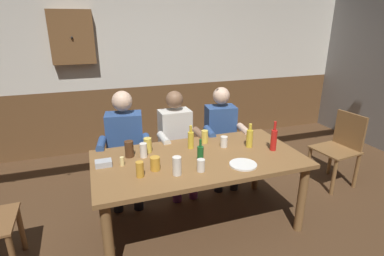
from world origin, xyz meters
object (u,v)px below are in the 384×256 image
at_px(person_2, 222,132).
at_px(bottle_2, 191,139).
at_px(bottle_3, 200,154).
at_px(pint_glass_2, 177,166).
at_px(person_1, 177,138).
at_px(wall_dart_cabinet, 72,37).
at_px(pint_glass_5, 140,169).
at_px(condiment_caddy, 103,163).
at_px(pint_glass_4, 201,165).
at_px(pint_glass_7, 224,142).
at_px(dining_table, 199,166).
at_px(chair_empty_near_right, 340,147).
at_px(pint_glass_1, 205,137).
at_px(pint_glass_6, 143,150).
at_px(person_0, 125,142).
at_px(bottle_1, 274,139).
at_px(table_candle, 122,161).
at_px(plate_0, 243,165).
at_px(pint_glass_0, 129,149).
at_px(pint_glass_8, 155,164).
at_px(bottle_0, 250,138).
at_px(pint_glass_3, 148,145).

distance_m(person_2, bottle_2, 0.77).
height_order(bottle_3, pint_glass_2, bottle_3).
distance_m(person_1, wall_dart_cabinet, 2.03).
bearing_deg(pint_glass_5, condiment_caddy, 132.08).
bearing_deg(pint_glass_4, person_2, 56.80).
distance_m(pint_glass_7, wall_dart_cabinet, 2.55).
xyz_separation_m(dining_table, person_2, (0.56, 0.72, 0.02)).
relative_size(pint_glass_2, pint_glass_5, 1.19).
height_order(chair_empty_near_right, bottle_2, bottle_2).
xyz_separation_m(bottle_3, pint_glass_7, (0.34, 0.25, -0.03)).
relative_size(pint_glass_1, pint_glass_6, 0.99).
height_order(person_2, pint_glass_7, person_2).
bearing_deg(person_2, person_0, 7.40).
bearing_deg(person_0, bottle_1, 157.50).
xyz_separation_m(table_candle, pint_glass_5, (0.11, -0.25, 0.03)).
height_order(person_0, wall_dart_cabinet, wall_dart_cabinet).
xyz_separation_m(table_candle, plate_0, (0.99, -0.34, -0.03)).
relative_size(plate_0, pint_glass_0, 1.57).
distance_m(chair_empty_near_right, wall_dart_cabinet, 3.69).
bearing_deg(pint_glass_6, table_candle, -151.41).
bearing_deg(condiment_caddy, table_candle, -16.59).
bearing_deg(pint_glass_6, bottle_2, 6.39).
xyz_separation_m(person_1, pint_glass_1, (0.18, -0.40, 0.14)).
distance_m(person_0, pint_glass_1, 0.87).
distance_m(pint_glass_7, pint_glass_8, 0.80).
xyz_separation_m(pint_glass_5, wall_dart_cabinet, (-0.45, 2.29, 0.92)).
xyz_separation_m(dining_table, bottle_2, (-0.00, 0.23, 0.18)).
bearing_deg(pint_glass_2, bottle_0, 20.69).
bearing_deg(bottle_1, person_1, 132.95).
relative_size(dining_table, bottle_3, 8.75).
bearing_deg(wall_dart_cabinet, plate_0, -60.72).
xyz_separation_m(pint_glass_4, wall_dart_cabinet, (-0.95, 2.36, 0.93)).
relative_size(person_2, pint_glass_8, 10.07).
bearing_deg(table_candle, plate_0, -18.90).
bearing_deg(pint_glass_1, dining_table, -120.07).
relative_size(bottle_0, pint_glass_1, 1.82).
distance_m(pint_glass_2, pint_glass_5, 0.30).
bearing_deg(pint_glass_8, chair_empty_near_right, 7.83).
bearing_deg(pint_glass_8, bottle_2, 38.33).
distance_m(bottle_2, bottle_3, 0.32).
height_order(plate_0, pint_glass_5, pint_glass_5).
height_order(bottle_3, pint_glass_6, bottle_3).
bearing_deg(plate_0, bottle_2, 121.48).
relative_size(pint_glass_0, pint_glass_1, 1.15).
relative_size(chair_empty_near_right, pint_glass_8, 7.51).
relative_size(person_2, pint_glass_5, 8.99).
xyz_separation_m(bottle_1, pint_glass_3, (-1.16, 0.35, -0.04)).
bearing_deg(dining_table, bottle_1, -6.18).
bearing_deg(pint_glass_7, bottle_0, -19.11).
bearing_deg(person_1, pint_glass_8, 60.52).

